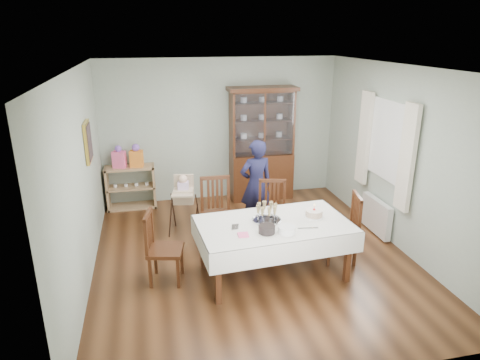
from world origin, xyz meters
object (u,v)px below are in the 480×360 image
object	(u,v)px
chair_end_left	(165,261)
chair_far_right	(272,225)
chair_end_right	(341,241)
birthday_cake	(314,214)
high_chair	(184,209)
dining_table	(273,249)
china_cabinet	(262,142)
sideboard	(131,187)
gift_bag_orange	(136,156)
champagne_tray	(267,216)
woman	(256,185)
gift_bag_pink	(119,158)
chair_far_left	(217,227)

from	to	relation	value
chair_end_left	chair_far_right	bearing A→B (deg)	-53.63
chair_far_right	chair_end_right	size ratio (longest dim) A/B	0.98
birthday_cake	high_chair	bearing A→B (deg)	136.22
dining_table	high_chair	world-z (taller)	high_chair
chair_end_left	chair_end_right	world-z (taller)	chair_end_right
china_cabinet	sideboard	size ratio (longest dim) A/B	2.42
gift_bag_orange	chair_end_right	bearing A→B (deg)	-43.11
champagne_tray	gift_bag_orange	world-z (taller)	gift_bag_orange
woman	high_chair	distance (m)	1.24
chair_end_right	birthday_cake	bearing A→B (deg)	-65.83
gift_bag_pink	gift_bag_orange	size ratio (longest dim) A/B	0.97
gift_bag_pink	birthday_cake	bearing A→B (deg)	-46.04
chair_far_right	high_chair	world-z (taller)	chair_far_right
chair_far_left	chair_far_right	distance (m)	0.85
sideboard	champagne_tray	bearing A→B (deg)	-56.44
woman	gift_bag_pink	size ratio (longest dim) A/B	3.67
chair_far_right	gift_bag_pink	distance (m)	3.09
chair_end_left	gift_bag_pink	xyz separation A→B (m)	(-0.63, 2.67, 0.69)
dining_table	gift_bag_pink	distance (m)	3.55
china_cabinet	champagne_tray	size ratio (longest dim) A/B	5.60
high_chair	gift_bag_pink	xyz separation A→B (m)	(-1.03, 1.20, 0.60)
birthday_cake	chair_far_right	bearing A→B (deg)	111.81
chair_far_right	high_chair	size ratio (longest dim) A/B	1.01
chair_far_right	chair_end_left	distance (m)	1.84
chair_far_right	gift_bag_orange	world-z (taller)	gift_bag_orange
sideboard	birthday_cake	distance (m)	3.74
chair_far_left	high_chair	bearing A→B (deg)	125.99
sideboard	champagne_tray	xyz separation A→B (m)	(1.83, -2.75, 0.43)
sideboard	woman	distance (m)	2.48
chair_end_right	high_chair	bearing A→B (deg)	-112.52
gift_bag_pink	chair_far_left	bearing A→B (deg)	-51.29
woman	high_chair	size ratio (longest dim) A/B	1.56
dining_table	chair_end_left	distance (m)	1.45
china_cabinet	woman	size ratio (longest dim) A/B	1.43
gift_bag_pink	chair_end_right	bearing A→B (deg)	-40.18
woman	gift_bag_pink	xyz separation A→B (m)	(-2.21, 1.33, 0.22)
china_cabinet	high_chair	bearing A→B (deg)	-143.69
woman	champagne_tray	size ratio (longest dim) A/B	3.91
chair_end_left	champagne_tray	distance (m)	1.46
woman	high_chair	world-z (taller)	woman
chair_end_right	champagne_tray	size ratio (longest dim) A/B	2.57
high_chair	birthday_cake	distance (m)	2.28
champagne_tray	chair_end_right	bearing A→B (deg)	4.41
chair_far_right	chair_end_left	xyz separation A→B (m)	(-1.69, -0.75, -0.00)
dining_table	chair_far_right	world-z (taller)	chair_far_right
sideboard	chair_far_right	xyz separation A→B (m)	(2.15, -1.94, -0.11)
chair_end_left	birthday_cake	size ratio (longest dim) A/B	3.65
sideboard	chair_end_left	distance (m)	2.73
champagne_tray	high_chair	bearing A→B (deg)	121.94
chair_far_left	birthday_cake	xyz separation A→B (m)	(1.18, -0.91, 0.49)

